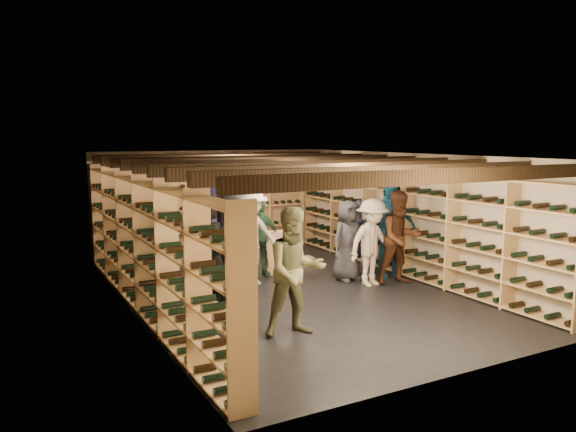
# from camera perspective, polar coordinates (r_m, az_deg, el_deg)

# --- Properties ---
(ground) EXTENTS (8.00, 8.00, 0.00)m
(ground) POSITION_cam_1_polar(r_m,az_deg,el_deg) (10.04, 0.32, -7.66)
(ground) COLOR black
(ground) RESTS_ON ground
(walls) EXTENTS (5.52, 8.02, 2.40)m
(walls) POSITION_cam_1_polar(r_m,az_deg,el_deg) (9.79, 0.32, -0.88)
(walls) COLOR #C4B398
(walls) RESTS_ON ground
(ceiling) EXTENTS (5.50, 8.00, 0.01)m
(ceiling) POSITION_cam_1_polar(r_m,az_deg,el_deg) (9.67, 0.33, 6.16)
(ceiling) COLOR beige
(ceiling) RESTS_ON walls
(ceiling_joists) EXTENTS (5.40, 7.12, 0.18)m
(ceiling_joists) POSITION_cam_1_polar(r_m,az_deg,el_deg) (9.68, 0.33, 5.33)
(ceiling_joists) COLOR black
(ceiling_joists) RESTS_ON ground
(wine_rack_left) EXTENTS (0.32, 7.50, 2.15)m
(wine_rack_left) POSITION_cam_1_polar(r_m,az_deg,el_deg) (8.89, -14.41, -2.87)
(wine_rack_left) COLOR tan
(wine_rack_left) RESTS_ON ground
(wine_rack_right) EXTENTS (0.32, 7.50, 2.15)m
(wine_rack_right) POSITION_cam_1_polar(r_m,az_deg,el_deg) (11.25, 11.90, -0.53)
(wine_rack_right) COLOR tan
(wine_rack_right) RESTS_ON ground
(wine_rack_back) EXTENTS (4.70, 0.30, 2.15)m
(wine_rack_back) POSITION_cam_1_polar(r_m,az_deg,el_deg) (13.26, -7.61, 0.87)
(wine_rack_back) COLOR tan
(wine_rack_back) RESTS_ON ground
(crate_stack_left) EXTENTS (0.54, 0.40, 0.85)m
(crate_stack_left) POSITION_cam_1_polar(r_m,az_deg,el_deg) (11.23, -1.14, -3.73)
(crate_stack_left) COLOR tan
(crate_stack_left) RESTS_ON ground
(crate_stack_right) EXTENTS (0.53, 0.39, 0.51)m
(crate_stack_right) POSITION_cam_1_polar(r_m,az_deg,el_deg) (11.18, -4.51, -4.71)
(crate_stack_right) COLOR tan
(crate_stack_right) RESTS_ON ground
(crate_loose) EXTENTS (0.54, 0.39, 0.17)m
(crate_loose) POSITION_cam_1_polar(r_m,az_deg,el_deg) (11.99, 1.39, -4.64)
(crate_loose) COLOR tan
(crate_loose) RESTS_ON ground
(person_0) EXTENTS (0.99, 0.73, 1.86)m
(person_0) POSITION_cam_1_polar(r_m,az_deg,el_deg) (9.06, -5.96, -3.39)
(person_0) COLOR black
(person_0) RESTS_ON ground
(person_1) EXTENTS (0.75, 0.59, 1.80)m
(person_1) POSITION_cam_1_polar(r_m,az_deg,el_deg) (8.61, -7.84, -4.24)
(person_1) COLOR black
(person_1) RESTS_ON ground
(person_2) EXTENTS (0.96, 0.80, 1.78)m
(person_2) POSITION_cam_1_polar(r_m,az_deg,el_deg) (7.71, 0.75, -5.68)
(person_2) COLOR brown
(person_2) RESTS_ON ground
(person_3) EXTENTS (1.11, 0.73, 1.61)m
(person_3) POSITION_cam_1_polar(r_m,az_deg,el_deg) (10.39, 8.54, -2.67)
(person_3) COLOR beige
(person_3) RESTS_ON ground
(person_4) EXTENTS (1.20, 0.81, 1.90)m
(person_4) POSITION_cam_1_polar(r_m,az_deg,el_deg) (11.06, 10.16, -1.28)
(person_4) COLOR #1C6381
(person_4) RESTS_ON ground
(person_6) EXTENTS (1.01, 0.77, 1.84)m
(person_6) POSITION_cam_1_polar(r_m,az_deg,el_deg) (10.26, -7.45, -2.10)
(person_6) COLOR #1F1C46
(person_6) RESTS_ON ground
(person_8) EXTENTS (0.94, 0.79, 1.74)m
(person_8) POSITION_cam_1_polar(r_m,az_deg,el_deg) (10.58, 11.33, -2.18)
(person_8) COLOR #472515
(person_8) RESTS_ON ground
(person_9) EXTENTS (1.20, 0.70, 1.83)m
(person_9) POSITION_cam_1_polar(r_m,az_deg,el_deg) (10.30, -3.87, -2.05)
(person_9) COLOR #A4A296
(person_9) RESTS_ON ground
(person_10) EXTENTS (0.90, 0.38, 1.52)m
(person_10) POSITION_cam_1_polar(r_m,az_deg,el_deg) (11.00, -3.00, -2.21)
(person_10) COLOR #295333
(person_10) RESTS_ON ground
(person_11) EXTENTS (1.43, 0.63, 1.49)m
(person_11) POSITION_cam_1_polar(r_m,az_deg,el_deg) (11.20, 7.35, -2.16)
(person_11) COLOR slate
(person_11) RESTS_ON ground
(person_12) EXTENTS (0.82, 0.60, 1.54)m
(person_12) POSITION_cam_1_polar(r_m,az_deg,el_deg) (10.71, 6.10, -2.48)
(person_12) COLOR #333338
(person_12) RESTS_ON ground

